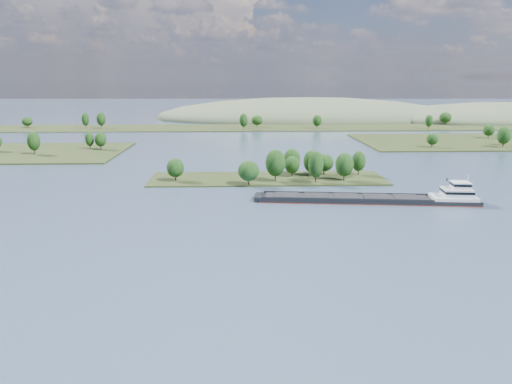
{
  "coord_description": "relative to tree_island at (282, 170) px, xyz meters",
  "views": [
    {
      "loc": [
        -12.6,
        -29.56,
        42.97
      ],
      "look_at": [
        -6.83,
        130.0,
        6.0
      ],
      "focal_mm": 35.0,
      "sensor_mm": 36.0,
      "label": 1
    }
  ],
  "objects": [
    {
      "name": "back_shoreline",
      "position": [
        0.81,
        221.17,
        -3.42
      ],
      "size": [
        900.0,
        60.0,
        14.58
      ],
      "color": "#242F15",
      "rests_on": "ground"
    },
    {
      "name": "ground",
      "position": [
        -6.22,
        -58.66,
        -4.07
      ],
      "size": [
        1800.0,
        1800.0,
        0.0
      ],
      "primitive_type": "plane",
      "color": "#3A4F65",
      "rests_on": "ground"
    },
    {
      "name": "cargo_barge",
      "position": [
        31.36,
        -39.86,
        -2.74
      ],
      "size": [
        78.45,
        18.26,
        10.54
      ],
      "color": "black",
      "rests_on": "ground"
    },
    {
      "name": "hill_east",
      "position": [
        253.78,
        291.34,
        -4.07
      ],
      "size": [
        260.0,
        140.0,
        36.0
      ],
      "primitive_type": "ellipsoid",
      "color": "#49583C",
      "rests_on": "ground"
    },
    {
      "name": "tree_island",
      "position": [
        0.0,
        0.0,
        0.0
      ],
      "size": [
        100.0,
        33.0,
        14.57
      ],
      "color": "#242F15",
      "rests_on": "ground"
    },
    {
      "name": "hill_west",
      "position": [
        53.78,
        321.34,
        -4.07
      ],
      "size": [
        320.0,
        160.0,
        44.0
      ],
      "primitive_type": "ellipsoid",
      "color": "#49583C",
      "rests_on": "ground"
    }
  ]
}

